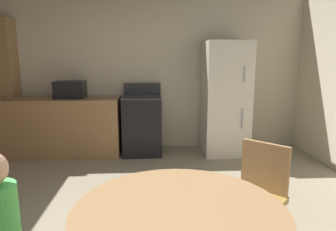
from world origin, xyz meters
name	(u,v)px	position (x,y,z in m)	size (l,w,h in m)	color
wall_back	(145,67)	(0.00, 3.00, 1.35)	(5.50, 0.12, 2.70)	beige
kitchen_counter	(54,127)	(-1.43, 2.60, 0.45)	(2.05, 0.60, 0.90)	#9E754C
pantry_column	(3,87)	(-2.23, 2.78, 1.05)	(0.44, 0.36, 2.10)	#9E754C
oven_range	(142,124)	(-0.05, 2.60, 0.47)	(0.60, 0.60, 1.10)	black
refrigerator	(225,99)	(1.26, 2.55, 0.88)	(0.68, 0.68, 1.76)	silver
microwave	(70,90)	(-1.14, 2.60, 1.03)	(0.44, 0.32, 0.26)	black
chair_northeast	(257,192)	(0.91, 0.07, 0.50)	(0.57, 0.57, 0.87)	#9E754C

